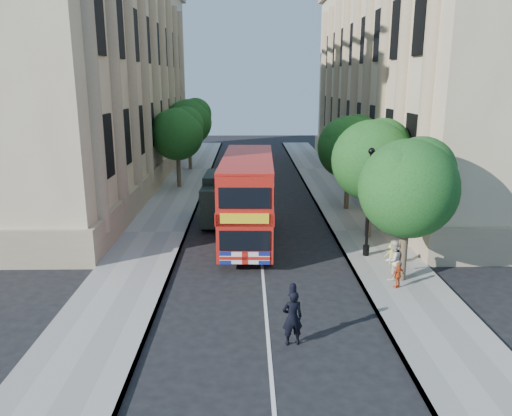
{
  "coord_description": "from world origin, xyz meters",
  "views": [
    {
      "loc": [
        -0.67,
        -16.44,
        8.27
      ],
      "look_at": [
        -0.25,
        6.69,
        2.3
      ],
      "focal_mm": 35.0,
      "sensor_mm": 36.0,
      "label": 1
    }
  ],
  "objects_px": {
    "police_constable": "(292,318)",
    "woman_pedestrian": "(393,260)",
    "lamp_post": "(369,207)",
    "double_decker_bus": "(248,196)",
    "box_van": "(222,200)"
  },
  "relations": [
    {
      "from": "police_constable",
      "to": "woman_pedestrian",
      "type": "bearing_deg",
      "value": -142.9
    },
    {
      "from": "lamp_post",
      "to": "police_constable",
      "type": "xyz_separation_m",
      "value": [
        -4.25,
        -7.99,
        -1.59
      ]
    },
    {
      "from": "double_decker_bus",
      "to": "police_constable",
      "type": "xyz_separation_m",
      "value": [
        1.39,
        -10.71,
        -1.5
      ]
    },
    {
      "from": "police_constable",
      "to": "woman_pedestrian",
      "type": "xyz_separation_m",
      "value": [
        4.65,
        5.0,
        0.06
      ]
    },
    {
      "from": "lamp_post",
      "to": "woman_pedestrian",
      "type": "xyz_separation_m",
      "value": [
        0.4,
        -2.99,
        -1.53
      ]
    },
    {
      "from": "woman_pedestrian",
      "to": "lamp_post",
      "type": "bearing_deg",
      "value": -117.41
    },
    {
      "from": "double_decker_bus",
      "to": "woman_pedestrian",
      "type": "bearing_deg",
      "value": -41.65
    },
    {
      "from": "lamp_post",
      "to": "woman_pedestrian",
      "type": "bearing_deg",
      "value": -82.41
    },
    {
      "from": "lamp_post",
      "to": "double_decker_bus",
      "type": "relative_size",
      "value": 0.54
    },
    {
      "from": "lamp_post",
      "to": "double_decker_bus",
      "type": "distance_m",
      "value": 6.26
    },
    {
      "from": "double_decker_bus",
      "to": "box_van",
      "type": "relative_size",
      "value": 1.9
    },
    {
      "from": "lamp_post",
      "to": "woman_pedestrian",
      "type": "relative_size",
      "value": 2.99
    },
    {
      "from": "woman_pedestrian",
      "to": "police_constable",
      "type": "bearing_deg",
      "value": 12.09
    },
    {
      "from": "lamp_post",
      "to": "woman_pedestrian",
      "type": "distance_m",
      "value": 3.38
    },
    {
      "from": "police_constable",
      "to": "woman_pedestrian",
      "type": "relative_size",
      "value": 1.07
    }
  ]
}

